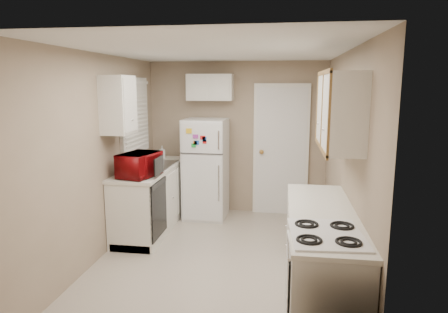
# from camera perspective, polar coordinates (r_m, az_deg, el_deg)

# --- Properties ---
(floor) EXTENTS (3.80, 3.80, 0.00)m
(floor) POSITION_cam_1_polar(r_m,az_deg,el_deg) (4.89, -0.89, -14.46)
(floor) COLOR #C0B4A5
(floor) RESTS_ON ground
(ceiling) EXTENTS (3.80, 3.80, 0.00)m
(ceiling) POSITION_cam_1_polar(r_m,az_deg,el_deg) (4.45, -0.98, 14.86)
(ceiling) COLOR white
(ceiling) RESTS_ON floor
(wall_left) EXTENTS (3.80, 3.80, 0.00)m
(wall_left) POSITION_cam_1_polar(r_m,az_deg,el_deg) (4.94, -17.17, -0.02)
(wall_left) COLOR gray
(wall_left) RESTS_ON floor
(wall_right) EXTENTS (3.80, 3.80, 0.00)m
(wall_right) POSITION_cam_1_polar(r_m,az_deg,el_deg) (4.51, 16.90, -0.96)
(wall_right) COLOR gray
(wall_right) RESTS_ON floor
(wall_back) EXTENTS (2.80, 2.80, 0.00)m
(wall_back) POSITION_cam_1_polar(r_m,az_deg,el_deg) (6.38, 1.85, 2.65)
(wall_back) COLOR gray
(wall_back) RESTS_ON floor
(wall_front) EXTENTS (2.80, 2.80, 0.00)m
(wall_front) POSITION_cam_1_polar(r_m,az_deg,el_deg) (2.72, -7.54, -7.88)
(wall_front) COLOR gray
(wall_front) RESTS_ON floor
(left_counter) EXTENTS (0.60, 1.80, 0.90)m
(left_counter) POSITION_cam_1_polar(r_m,az_deg,el_deg) (5.81, -10.26, -5.83)
(left_counter) COLOR silver
(left_counter) RESTS_ON floor
(dishwasher) EXTENTS (0.03, 0.58, 0.72)m
(dishwasher) POSITION_cam_1_polar(r_m,az_deg,el_deg) (5.16, -9.34, -7.38)
(dishwasher) COLOR black
(dishwasher) RESTS_ON floor
(sink) EXTENTS (0.54, 0.74, 0.16)m
(sink) POSITION_cam_1_polar(r_m,az_deg,el_deg) (5.85, -9.92, -1.57)
(sink) COLOR gray
(sink) RESTS_ON left_counter
(microwave) EXTENTS (0.60, 0.41, 0.36)m
(microwave) POSITION_cam_1_polar(r_m,az_deg,el_deg) (5.11, -11.97, -1.18)
(microwave) COLOR maroon
(microwave) RESTS_ON left_counter
(soap_bottle) EXTENTS (0.11, 0.11, 0.20)m
(soap_bottle) POSITION_cam_1_polar(r_m,az_deg,el_deg) (6.35, -8.83, 0.68)
(soap_bottle) COLOR silver
(soap_bottle) RESTS_ON left_counter
(window_blinds) EXTENTS (0.10, 0.98, 1.08)m
(window_blinds) POSITION_cam_1_polar(r_m,az_deg,el_deg) (5.83, -12.58, 5.66)
(window_blinds) COLOR silver
(window_blinds) RESTS_ON wall_left
(upper_cabinet_left) EXTENTS (0.30, 0.45, 0.70)m
(upper_cabinet_left) POSITION_cam_1_polar(r_m,az_deg,el_deg) (5.01, -14.89, 7.14)
(upper_cabinet_left) COLOR silver
(upper_cabinet_left) RESTS_ON wall_left
(refrigerator) EXTENTS (0.65, 0.63, 1.53)m
(refrigerator) POSITION_cam_1_polar(r_m,az_deg,el_deg) (6.14, -2.59, -1.76)
(refrigerator) COLOR silver
(refrigerator) RESTS_ON floor
(cabinet_over_fridge) EXTENTS (0.70, 0.30, 0.40)m
(cabinet_over_fridge) POSITION_cam_1_polar(r_m,az_deg,el_deg) (6.23, -1.98, 9.85)
(cabinet_over_fridge) COLOR silver
(cabinet_over_fridge) RESTS_ON wall_back
(interior_door) EXTENTS (0.86, 0.06, 2.08)m
(interior_door) POSITION_cam_1_polar(r_m,az_deg,el_deg) (6.32, 8.12, 0.84)
(interior_door) COLOR silver
(interior_door) RESTS_ON floor
(right_counter) EXTENTS (0.60, 2.00, 0.90)m
(right_counter) POSITION_cam_1_polar(r_m,az_deg,el_deg) (3.93, 13.58, -13.91)
(right_counter) COLOR silver
(right_counter) RESTS_ON floor
(stove) EXTENTS (0.59, 0.71, 0.82)m
(stove) POSITION_cam_1_polar(r_m,az_deg,el_deg) (3.43, 14.02, -18.50)
(stove) COLOR silver
(stove) RESTS_ON floor
(upper_cabinet_right) EXTENTS (0.30, 1.20, 0.70)m
(upper_cabinet_right) POSITION_cam_1_polar(r_m,az_deg,el_deg) (3.92, 16.23, 6.31)
(upper_cabinet_right) COLOR silver
(upper_cabinet_right) RESTS_ON wall_right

